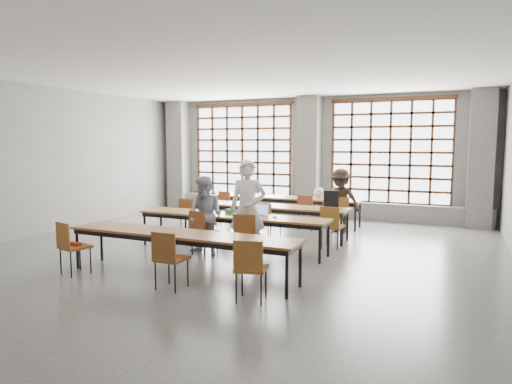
# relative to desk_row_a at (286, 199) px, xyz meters

# --- Properties ---
(floor) EXTENTS (11.00, 11.00, 0.00)m
(floor) POSITION_rel_desk_row_a_xyz_m (0.19, -3.77, -0.66)
(floor) COLOR #474745
(floor) RESTS_ON ground
(ceiling) EXTENTS (11.00, 11.00, 0.00)m
(ceiling) POSITION_rel_desk_row_a_xyz_m (0.19, -3.77, 2.84)
(ceiling) COLOR silver
(ceiling) RESTS_ON floor
(wall_back) EXTENTS (10.00, 0.00, 10.00)m
(wall_back) POSITION_rel_desk_row_a_xyz_m (0.19, 1.73, 1.09)
(wall_back) COLOR slate
(wall_back) RESTS_ON floor
(wall_left) EXTENTS (0.00, 11.00, 11.00)m
(wall_left) POSITION_rel_desk_row_a_xyz_m (-4.81, -3.77, 1.09)
(wall_left) COLOR slate
(wall_left) RESTS_ON floor
(column_left) EXTENTS (0.60, 0.55, 3.50)m
(column_left) POSITION_rel_desk_row_a_xyz_m (-4.31, 1.45, 1.09)
(column_left) COLOR #5A5A58
(column_left) RESTS_ON floor
(column_mid) EXTENTS (0.60, 0.55, 3.50)m
(column_mid) POSITION_rel_desk_row_a_xyz_m (0.19, 1.45, 1.09)
(column_mid) COLOR #5A5A58
(column_mid) RESTS_ON floor
(column_right) EXTENTS (0.60, 0.55, 3.50)m
(column_right) POSITION_rel_desk_row_a_xyz_m (4.69, 1.45, 1.09)
(column_right) COLOR #5A5A58
(column_right) RESTS_ON floor
(window_left) EXTENTS (3.32, 0.12, 3.00)m
(window_left) POSITION_rel_desk_row_a_xyz_m (-2.06, 1.65, 1.24)
(window_left) COLOR white
(window_left) RESTS_ON wall_back
(window_right) EXTENTS (3.32, 0.12, 3.00)m
(window_right) POSITION_rel_desk_row_a_xyz_m (2.44, 1.65, 1.24)
(window_right) COLOR white
(window_right) RESTS_ON wall_back
(sill_ledge) EXTENTS (9.80, 0.35, 0.50)m
(sill_ledge) POSITION_rel_desk_row_a_xyz_m (0.19, 1.53, -0.41)
(sill_ledge) COLOR #5A5A58
(sill_ledge) RESTS_ON floor
(desk_row_a) EXTENTS (4.00, 0.70, 0.73)m
(desk_row_a) POSITION_rel_desk_row_a_xyz_m (0.00, 0.00, 0.00)
(desk_row_a) COLOR brown
(desk_row_a) RESTS_ON floor
(desk_row_b) EXTENTS (4.00, 0.70, 0.73)m
(desk_row_b) POSITION_rel_desk_row_a_xyz_m (0.06, -1.71, 0.00)
(desk_row_b) COLOR brown
(desk_row_b) RESTS_ON floor
(desk_row_c) EXTENTS (4.00, 0.70, 0.73)m
(desk_row_c) POSITION_rel_desk_row_a_xyz_m (0.06, -3.28, 0.00)
(desk_row_c) COLOR brown
(desk_row_c) RESTS_ON floor
(desk_row_d) EXTENTS (4.00, 0.70, 0.73)m
(desk_row_d) POSITION_rel_desk_row_a_xyz_m (0.16, -5.25, 0.00)
(desk_row_d) COLOR brown
(desk_row_d) RESTS_ON floor
(chair_back_left) EXTENTS (0.52, 0.52, 0.88)m
(chair_back_left) POSITION_rel_desk_row_a_xyz_m (-1.42, -0.63, -0.13)
(chair_back_left) COLOR brown
(chair_back_left) RESTS_ON floor
(chair_back_mid) EXTENTS (0.45, 0.45, 0.88)m
(chair_back_mid) POSITION_rel_desk_row_a_xyz_m (0.79, -0.63, -0.13)
(chair_back_mid) COLOR maroon
(chair_back_mid) RESTS_ON floor
(chair_back_right) EXTENTS (0.52, 0.52, 0.88)m
(chair_back_right) POSITION_rel_desk_row_a_xyz_m (1.62, -0.63, -0.13)
(chair_back_right) COLOR brown
(chair_back_right) RESTS_ON floor
(chair_mid_left) EXTENTS (0.42, 0.43, 0.88)m
(chair_mid_left) POSITION_rel_desk_row_a_xyz_m (-1.54, -2.34, -0.13)
(chair_mid_left) COLOR brown
(chair_mid_left) RESTS_ON floor
(chair_mid_centre) EXTENTS (0.52, 0.52, 0.88)m
(chair_mid_centre) POSITION_rel_desk_row_a_xyz_m (0.44, -2.33, -0.13)
(chair_mid_centre) COLOR brown
(chair_mid_centre) RESTS_ON floor
(chair_mid_right) EXTENTS (0.44, 0.45, 0.88)m
(chair_mid_right) POSITION_rel_desk_row_a_xyz_m (1.86, -2.34, -0.13)
(chair_mid_right) COLOR brown
(chair_mid_right) RESTS_ON floor
(chair_front_left) EXTENTS (0.51, 0.51, 0.88)m
(chair_front_left) POSITION_rel_desk_row_a_xyz_m (-0.26, -3.90, -0.13)
(chair_front_left) COLOR brown
(chair_front_left) RESTS_ON floor
(chair_front_right) EXTENTS (0.51, 0.51, 0.88)m
(chair_front_right) POSITION_rel_desk_row_a_xyz_m (0.67, -3.90, -0.13)
(chair_front_right) COLOR brown
(chair_front_right) RESTS_ON floor
(chair_near_left) EXTENTS (0.52, 0.52, 0.88)m
(chair_near_left) POSITION_rel_desk_row_a_xyz_m (-1.57, -5.88, -0.13)
(chair_near_left) COLOR brown
(chair_near_left) RESTS_ON floor
(chair_near_mid) EXTENTS (0.42, 0.43, 0.88)m
(chair_near_mid) POSITION_rel_desk_row_a_xyz_m (0.36, -5.88, -0.13)
(chair_near_mid) COLOR maroon
(chair_near_mid) RESTS_ON floor
(chair_near_right) EXTENTS (0.50, 0.50, 0.88)m
(chair_near_right) POSITION_rel_desk_row_a_xyz_m (1.67, -5.88, -0.13)
(chair_near_right) COLOR brown
(chair_near_right) RESTS_ON floor
(student_male) EXTENTS (0.77, 0.61, 1.85)m
(student_male) POSITION_rel_desk_row_a_xyz_m (0.66, -3.78, 0.26)
(student_male) COLOR silver
(student_male) RESTS_ON floor
(student_female) EXTENTS (0.80, 0.65, 1.52)m
(student_female) POSITION_rel_desk_row_a_xyz_m (-0.24, -3.78, 0.10)
(student_female) COLOR #19254B
(student_female) RESTS_ON floor
(student_back) EXTENTS (1.04, 0.67, 1.53)m
(student_back) POSITION_rel_desk_row_a_xyz_m (1.60, -0.50, 0.10)
(student_back) COLOR black
(student_back) RESTS_ON floor
(laptop_front) EXTENTS (0.43, 0.40, 0.26)m
(laptop_front) POSITION_rel_desk_row_a_xyz_m (0.62, -3.17, 0.13)
(laptop_front) COLOR silver
(laptop_front) RESTS_ON desk_row_c
(laptop_back) EXTENTS (0.39, 0.34, 0.26)m
(laptop_back) POSITION_rel_desk_row_a_xyz_m (1.36, 0.11, 0.13)
(laptop_back) COLOR silver
(laptop_back) RESTS_ON desk_row_a
(mouse) EXTENTS (0.11, 0.09, 0.04)m
(mouse) POSITION_rel_desk_row_a_xyz_m (1.01, -3.30, 0.08)
(mouse) COLOR silver
(mouse) RESTS_ON desk_row_c
(green_box) EXTENTS (0.27, 0.16, 0.09)m
(green_box) POSITION_rel_desk_row_a_xyz_m (0.01, -3.20, 0.11)
(green_box) COLOR #2B8437
(green_box) RESTS_ON desk_row_c
(phone) EXTENTS (0.14, 0.07, 0.01)m
(phone) POSITION_rel_desk_row_a_xyz_m (0.24, -3.38, 0.07)
(phone) COLOR black
(phone) RESTS_ON desk_row_c
(paper_sheet_a) EXTENTS (0.35, 0.29, 0.00)m
(paper_sheet_a) POSITION_rel_desk_row_a_xyz_m (-0.54, -1.66, 0.07)
(paper_sheet_a) COLOR white
(paper_sheet_a) RESTS_ON desk_row_b
(paper_sheet_b) EXTENTS (0.33, 0.26, 0.00)m
(paper_sheet_b) POSITION_rel_desk_row_a_xyz_m (-0.24, -1.76, 0.07)
(paper_sheet_b) COLOR white
(paper_sheet_b) RESTS_ON desk_row_b
(backpack) EXTENTS (0.37, 0.30, 0.40)m
(backpack) POSITION_rel_desk_row_a_xyz_m (1.66, -1.66, 0.27)
(backpack) COLOR black
(backpack) RESTS_ON desk_row_b
(plastic_bag) EXTENTS (0.32, 0.30, 0.29)m
(plastic_bag) POSITION_rel_desk_row_a_xyz_m (0.90, 0.05, 0.21)
(plastic_bag) COLOR silver
(plastic_bag) RESTS_ON desk_row_a
(red_pouch) EXTENTS (0.21, 0.10, 0.06)m
(red_pouch) POSITION_rel_desk_row_a_xyz_m (-1.54, -5.80, -0.16)
(red_pouch) COLOR #A12913
(red_pouch) RESTS_ON chair_near_left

